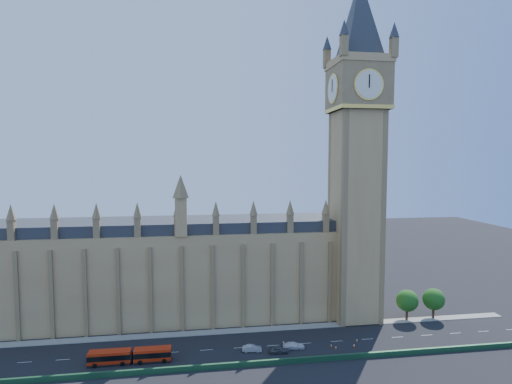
{
  "coord_description": "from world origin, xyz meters",
  "views": [
    {
      "loc": [
        -5.56,
        -91.55,
        44.32
      ],
      "look_at": [
        9.25,
        10.0,
        36.47
      ],
      "focal_mm": 28.0,
      "sensor_mm": 36.0,
      "label": 1
    }
  ],
  "objects": [
    {
      "name": "ground",
      "position": [
        0.0,
        0.0,
        0.0
      ],
      "size": [
        400.0,
        400.0,
        0.0
      ],
      "primitive_type": "plane",
      "color": "black",
      "rests_on": "ground"
    },
    {
      "name": "palace_westminster",
      "position": [
        -25.0,
        22.0,
        13.86
      ],
      "size": [
        120.0,
        20.0,
        28.0
      ],
      "color": "#AA8252",
      "rests_on": "ground"
    },
    {
      "name": "elizabeth_tower",
      "position": [
        38.0,
        13.99,
        54.56
      ],
      "size": [
        20.59,
        20.59,
        105.0
      ],
      "color": "#AA8252",
      "rests_on": "ground"
    },
    {
      "name": "bridge_parapet",
      "position": [
        0.0,
        -9.0,
        0.6
      ],
      "size": [
        160.0,
        0.6,
        1.2
      ],
      "primitive_type": "cube",
      "color": "#1E4C2D",
      "rests_on": "ground"
    },
    {
      "name": "kerb_north",
      "position": [
        0.0,
        9.5,
        0.08
      ],
      "size": [
        160.0,
        3.0,
        0.16
      ],
      "primitive_type": "cube",
      "color": "gray",
      "rests_on": "ground"
    },
    {
      "name": "tree_east_near",
      "position": [
        52.22,
        10.08,
        5.64
      ],
      "size": [
        6.0,
        6.0,
        8.5
      ],
      "color": "#382619",
      "rests_on": "ground"
    },
    {
      "name": "tree_east_far",
      "position": [
        60.22,
        10.08,
        5.64
      ],
      "size": [
        6.0,
        6.0,
        8.5
      ],
      "color": "#382619",
      "rests_on": "ground"
    },
    {
      "name": "red_bus",
      "position": [
        -20.78,
        -3.62,
        1.59
      ],
      "size": [
        17.77,
        2.9,
        3.02
      ],
      "rotation": [
        0.0,
        0.0,
        -0.01
      ],
      "color": "#B9240C",
      "rests_on": "ground"
    },
    {
      "name": "car_grey",
      "position": [
        12.52,
        -3.89,
        0.74
      ],
      "size": [
        4.45,
        2.09,
        1.47
      ],
      "primitive_type": "imported",
      "rotation": [
        0.0,
        0.0,
        1.49
      ],
      "color": "#45494D",
      "rests_on": "ground"
    },
    {
      "name": "car_silver",
      "position": [
        6.5,
        -2.26,
        0.74
      ],
      "size": [
        4.68,
        2.17,
        1.49
      ],
      "primitive_type": "imported",
      "rotation": [
        0.0,
        0.0,
        1.44
      ],
      "color": "#9FA0A6",
      "rests_on": "ground"
    },
    {
      "name": "car_white",
      "position": [
        16.54,
        -2.25,
        0.75
      ],
      "size": [
        5.34,
        2.66,
        1.49
      ],
      "primitive_type": "imported",
      "rotation": [
        0.0,
        0.0,
        1.46
      ],
      "color": "white",
      "rests_on": "ground"
    },
    {
      "name": "cone_a",
      "position": [
        30.99,
        -3.63,
        0.36
      ],
      "size": [
        0.54,
        0.54,
        0.74
      ],
      "rotation": [
        0.0,
        0.0,
        0.18
      ],
      "color": "black",
      "rests_on": "ground"
    },
    {
      "name": "cone_b",
      "position": [
        32.8,
        -0.93,
        0.33
      ],
      "size": [
        0.52,
        0.52,
        0.68
      ],
      "rotation": [
        0.0,
        0.0,
        -0.26
      ],
      "color": "black",
      "rests_on": "ground"
    },
    {
      "name": "cone_c",
      "position": [
        26.36,
        -3.88,
        0.35
      ],
      "size": [
        0.56,
        0.56,
        0.7
      ],
      "rotation": [
        0.0,
        0.0,
        -0.31
      ],
      "color": "black",
      "rests_on": "ground"
    },
    {
      "name": "cone_d",
      "position": [
        25.59,
        -2.74,
        0.31
      ],
      "size": [
        0.43,
        0.43,
        0.62
      ],
      "rotation": [
        0.0,
        0.0,
        0.12
      ],
      "color": "black",
      "rests_on": "ground"
    }
  ]
}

